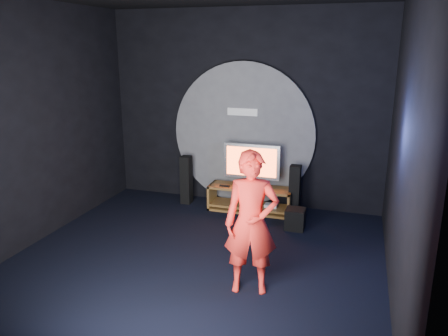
# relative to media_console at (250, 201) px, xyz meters

# --- Properties ---
(floor) EXTENTS (5.00, 5.00, 0.00)m
(floor) POSITION_rel_media_console_xyz_m (-0.26, -2.05, -0.19)
(floor) COLOR black
(floor) RESTS_ON ground
(back_wall) EXTENTS (5.00, 0.04, 3.50)m
(back_wall) POSITION_rel_media_console_xyz_m (-0.26, 0.45, 1.56)
(back_wall) COLOR black
(back_wall) RESTS_ON ground
(front_wall) EXTENTS (5.00, 0.04, 3.50)m
(front_wall) POSITION_rel_media_console_xyz_m (-0.26, -4.55, 1.56)
(front_wall) COLOR black
(front_wall) RESTS_ON ground
(left_wall) EXTENTS (0.04, 5.00, 3.50)m
(left_wall) POSITION_rel_media_console_xyz_m (-2.76, -2.05, 1.56)
(left_wall) COLOR black
(left_wall) RESTS_ON ground
(right_wall) EXTENTS (0.04, 5.00, 3.50)m
(right_wall) POSITION_rel_media_console_xyz_m (2.24, -2.05, 1.56)
(right_wall) COLOR black
(right_wall) RESTS_ON ground
(wall_disc_panel) EXTENTS (2.60, 0.11, 2.60)m
(wall_disc_panel) POSITION_rel_media_console_xyz_m (-0.26, 0.39, 1.11)
(wall_disc_panel) COLOR #515156
(wall_disc_panel) RESTS_ON ground
(media_console) EXTENTS (1.47, 0.45, 0.45)m
(media_console) POSITION_rel_media_console_xyz_m (0.00, 0.00, 0.00)
(media_console) COLOR olive
(media_console) RESTS_ON ground
(tv) EXTENTS (1.00, 0.22, 0.76)m
(tv) POSITION_rel_media_console_xyz_m (-0.01, 0.07, 0.67)
(tv) COLOR silver
(tv) RESTS_ON media_console
(center_speaker) EXTENTS (0.40, 0.15, 0.15)m
(center_speaker) POSITION_rel_media_console_xyz_m (-0.01, -0.15, 0.33)
(center_speaker) COLOR black
(center_speaker) RESTS_ON media_console
(remote) EXTENTS (0.18, 0.05, 0.02)m
(remote) POSITION_rel_media_console_xyz_m (-0.44, -0.12, 0.27)
(remote) COLOR black
(remote) RESTS_ON media_console
(tower_speaker_left) EXTENTS (0.18, 0.20, 0.90)m
(tower_speaker_left) POSITION_rel_media_console_xyz_m (-1.24, 0.05, 0.26)
(tower_speaker_left) COLOR black
(tower_speaker_left) RESTS_ON ground
(tower_speaker_right) EXTENTS (0.18, 0.20, 0.90)m
(tower_speaker_right) POSITION_rel_media_console_xyz_m (0.77, 0.01, 0.26)
(tower_speaker_right) COLOR black
(tower_speaker_right) RESTS_ON ground
(subwoofer) EXTENTS (0.31, 0.31, 0.34)m
(subwoofer) POSITION_rel_media_console_xyz_m (0.88, -0.55, -0.03)
(subwoofer) COLOR black
(subwoofer) RESTS_ON ground
(player) EXTENTS (0.71, 0.55, 1.72)m
(player) POSITION_rel_media_console_xyz_m (0.64, -2.53, 0.67)
(player) COLOR red
(player) RESTS_ON ground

